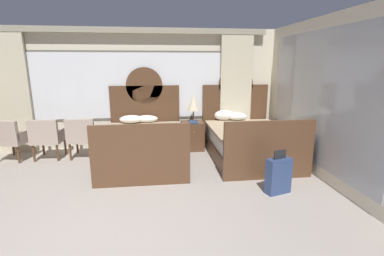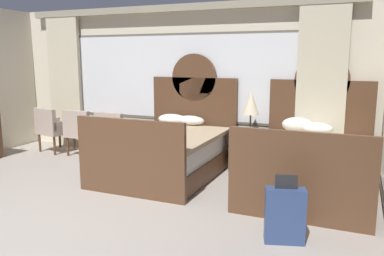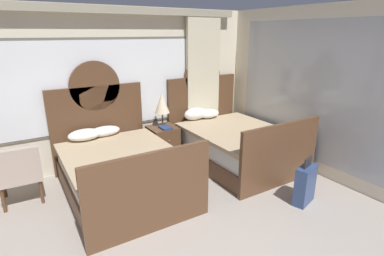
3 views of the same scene
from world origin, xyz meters
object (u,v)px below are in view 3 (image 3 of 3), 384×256
object	(u,v)px
bed_near_window	(120,168)
armchair_by_window_left	(19,171)
book_on_nightstand	(165,128)
bed_near_mirror	(233,142)
nightstand_between_beds	(163,144)
suitcase_on_floor	(305,185)
table_lamp_on_nightstand	(162,103)

from	to	relation	value
bed_near_window	armchair_by_window_left	world-z (taller)	bed_near_window
bed_near_window	book_on_nightstand	bearing A→B (deg)	30.24
bed_near_mirror	book_on_nightstand	world-z (taller)	bed_near_mirror
bed_near_window	armchair_by_window_left	bearing A→B (deg)	161.39
nightstand_between_beds	suitcase_on_floor	world-z (taller)	suitcase_on_floor
bed_near_mirror	nightstand_between_beds	bearing A→B (deg)	145.71
armchair_by_window_left	suitcase_on_floor	size ratio (longest dim) A/B	1.25
armchair_by_window_left	bed_near_window	bearing A→B (deg)	-18.61
suitcase_on_floor	nightstand_between_beds	bearing A→B (deg)	113.11
armchair_by_window_left	suitcase_on_floor	distance (m)	3.93
nightstand_between_beds	bed_near_window	bearing A→B (deg)	-145.78
book_on_nightstand	suitcase_on_floor	xyz separation A→B (m)	(1.00, -2.27, -0.38)
bed_near_window	bed_near_mirror	xyz separation A→B (m)	(2.12, 0.00, 0.00)
nightstand_between_beds	armchair_by_window_left	size ratio (longest dim) A/B	0.75
nightstand_between_beds	suitcase_on_floor	distance (m)	2.57
bed_near_window	suitcase_on_floor	bearing A→B (deg)	-38.40
bed_near_mirror	table_lamp_on_nightstand	bearing A→B (deg)	143.56
bed_near_mirror	armchair_by_window_left	world-z (taller)	bed_near_mirror
table_lamp_on_nightstand	armchair_by_window_left	size ratio (longest dim) A/B	0.72
bed_near_window	table_lamp_on_nightstand	bearing A→B (deg)	35.09
bed_near_window	nightstand_between_beds	xyz separation A→B (m)	(1.06, 0.72, -0.06)
bed_near_window	nightstand_between_beds	bearing A→B (deg)	34.22
bed_near_mirror	suitcase_on_floor	world-z (taller)	bed_near_mirror
nightstand_between_beds	table_lamp_on_nightstand	size ratio (longest dim) A/B	1.04
nightstand_between_beds	book_on_nightstand	xyz separation A→B (m)	(0.01, -0.10, 0.33)
bed_near_mirror	bed_near_window	bearing A→B (deg)	-179.91
bed_near_window	suitcase_on_floor	world-z (taller)	bed_near_window
bed_near_mirror	table_lamp_on_nightstand	world-z (taller)	bed_near_mirror
table_lamp_on_nightstand	armchair_by_window_left	world-z (taller)	table_lamp_on_nightstand
bed_near_mirror	table_lamp_on_nightstand	xyz separation A→B (m)	(-1.03, 0.76, 0.69)
bed_near_window	table_lamp_on_nightstand	world-z (taller)	bed_near_window
bed_near_window	table_lamp_on_nightstand	xyz separation A→B (m)	(1.09, 0.76, 0.69)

